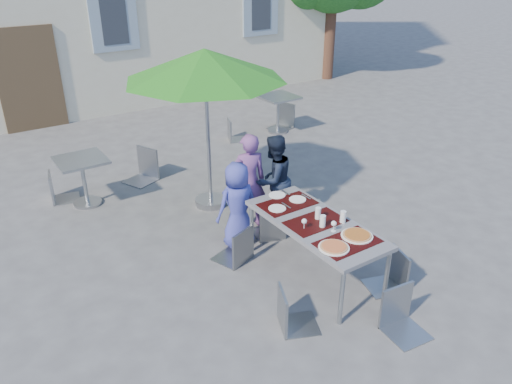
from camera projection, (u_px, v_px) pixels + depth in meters
ground at (327, 255)px, 6.62m from camera, size 90.00×90.00×0.00m
dining_table at (315, 226)px, 5.92m from camera, size 0.80×1.85×0.76m
pizza_near_left at (334, 247)px, 5.37m from camera, size 0.34×0.34×0.03m
pizza_near_right at (357, 235)px, 5.59m from camera, size 0.36×0.36×0.03m
glassware at (326, 218)px, 5.81m from camera, size 0.54×0.39×0.15m
place_settings at (284, 201)px, 6.36m from camera, size 0.62×0.52×0.01m
child_0 at (238, 205)px, 6.61m from camera, size 0.59×0.38×1.20m
child_1 at (249, 181)px, 7.01m from camera, size 0.58×0.45×1.41m
child_2 at (273, 180)px, 7.16m from camera, size 0.71×0.50×1.34m
chair_0 at (237, 225)px, 6.25m from camera, size 0.53×0.53×0.93m
chair_1 at (271, 206)px, 6.78m from camera, size 0.47×0.48×0.87m
chair_2 at (306, 197)px, 7.03m from camera, size 0.39×0.39×0.86m
chair_3 at (292, 288)px, 5.14m from camera, size 0.52×0.52×0.89m
chair_4 at (395, 249)px, 5.78m from camera, size 0.50×0.50×0.89m
chair_5 at (406, 287)px, 5.11m from camera, size 0.46×0.46×0.93m
patio_umbrella at (205, 66)px, 6.95m from camera, size 2.34×2.34×2.42m
cafe_table_0 at (83, 173)px, 7.69m from camera, size 0.72×0.72×0.77m
bg_chair_l_0 at (55, 170)px, 7.80m from camera, size 0.49×0.48×0.91m
bg_chair_r_0 at (142, 146)px, 8.49m from camera, size 0.62×0.61×1.05m
cafe_table_1 at (278, 106)px, 10.73m from camera, size 0.75×0.75×0.81m
bg_chair_l_1 at (234, 117)px, 10.30m from camera, size 0.50×0.49×0.86m
bg_chair_r_1 at (284, 101)px, 11.00m from camera, size 0.57×0.56×1.03m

